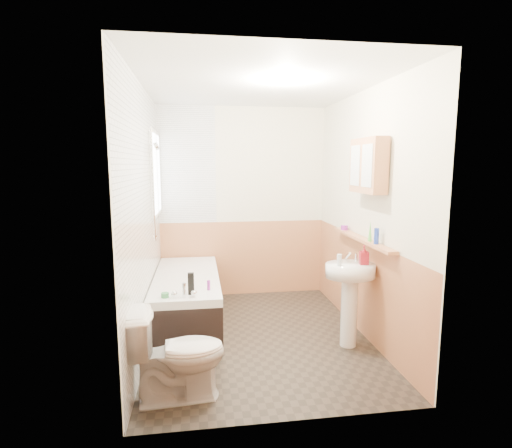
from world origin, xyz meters
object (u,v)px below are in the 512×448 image
(toilet, at_px, (178,354))
(medicine_cabinet, at_px, (368,166))
(pine_shelf, at_px, (362,239))
(bathtub, at_px, (187,297))
(sink, at_px, (350,288))

(toilet, bearing_deg, medicine_cabinet, -71.82)
(toilet, relative_size, pine_shelf, 0.53)
(pine_shelf, bearing_deg, bathtub, 161.40)
(bathtub, bearing_deg, sink, -27.81)
(bathtub, bearing_deg, medicine_cabinet, -22.97)
(toilet, bearing_deg, sink, -72.31)
(toilet, xyz_separation_m, sink, (1.60, 0.66, 0.23))
(toilet, xyz_separation_m, pine_shelf, (1.80, 0.90, 0.66))
(bathtub, distance_m, pine_shelf, 2.00)
(sink, xyz_separation_m, medicine_cabinet, (0.17, 0.09, 1.16))
(bathtub, bearing_deg, pine_shelf, -18.60)
(bathtub, height_order, sink, sink)
(pine_shelf, distance_m, medicine_cabinet, 0.75)
(bathtub, xyz_separation_m, sink, (1.57, -0.83, 0.30))
(toilet, relative_size, medicine_cabinet, 1.25)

